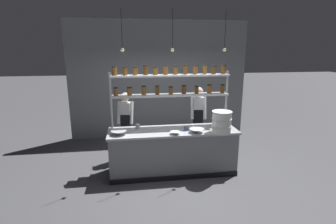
% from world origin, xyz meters
% --- Properties ---
extents(ground_plane, '(40.00, 40.00, 0.00)m').
position_xyz_m(ground_plane, '(0.00, 0.00, 0.00)').
color(ground_plane, '#4C4C51').
extents(back_wall, '(5.00, 0.12, 3.27)m').
position_xyz_m(back_wall, '(0.00, 2.39, 1.64)').
color(back_wall, gray).
rests_on(back_wall, ground_plane).
extents(prep_counter, '(2.60, 0.76, 0.92)m').
position_xyz_m(prep_counter, '(0.00, -0.00, 0.46)').
color(prep_counter, gray).
rests_on(prep_counter, ground_plane).
extents(spice_shelf_unit, '(2.48, 0.28, 2.20)m').
position_xyz_m(spice_shelf_unit, '(-0.00, 0.33, 1.76)').
color(spice_shelf_unit, '#B7BABF').
rests_on(spice_shelf_unit, ground_plane).
extents(chef_left, '(0.40, 0.32, 1.57)m').
position_xyz_m(chef_left, '(-0.94, 0.80, 0.90)').
color(chef_left, black).
rests_on(chef_left, ground_plane).
extents(chef_center, '(0.39, 0.31, 1.66)m').
position_xyz_m(chef_center, '(0.72, 0.78, 0.96)').
color(chef_center, black).
rests_on(chef_center, ground_plane).
extents(container_stack, '(0.39, 0.39, 0.43)m').
position_xyz_m(container_stack, '(0.92, -0.28, 1.13)').
color(container_stack, white).
rests_on(container_stack, prep_counter).
extents(prep_bowl_near_left, '(0.20, 0.20, 0.05)m').
position_xyz_m(prep_bowl_near_left, '(0.00, -0.27, 0.95)').
color(prep_bowl_near_left, silver).
rests_on(prep_bowl_near_left, prep_counter).
extents(prep_bowl_center_front, '(0.29, 0.29, 0.08)m').
position_xyz_m(prep_bowl_center_front, '(-1.07, -0.14, 0.96)').
color(prep_bowl_center_front, '#B2B7BC').
rests_on(prep_bowl_center_front, prep_counter).
extents(prep_bowl_center_back, '(0.29, 0.29, 0.08)m').
position_xyz_m(prep_bowl_center_back, '(0.44, -0.23, 0.96)').
color(prep_bowl_center_back, silver).
rests_on(prep_bowl_center_back, prep_counter).
extents(serving_cup_front, '(0.08, 0.08, 0.08)m').
position_xyz_m(serving_cup_front, '(0.25, -0.08, 0.96)').
color(serving_cup_front, '#334C70').
rests_on(serving_cup_front, prep_counter).
extents(serving_cup_by_board, '(0.09, 0.09, 0.09)m').
position_xyz_m(serving_cup_by_board, '(-0.70, 0.20, 0.97)').
color(serving_cup_by_board, '#B2B7BC').
rests_on(serving_cup_by_board, prep_counter).
extents(pendant_light_row, '(2.01, 0.07, 0.76)m').
position_xyz_m(pendant_light_row, '(0.01, 0.00, 2.54)').
color(pendant_light_row, black).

